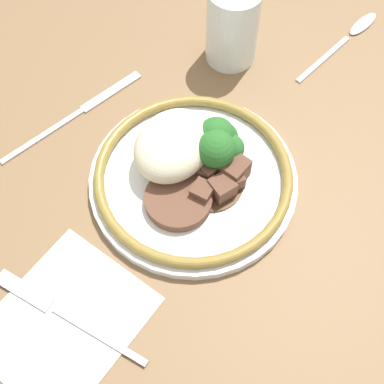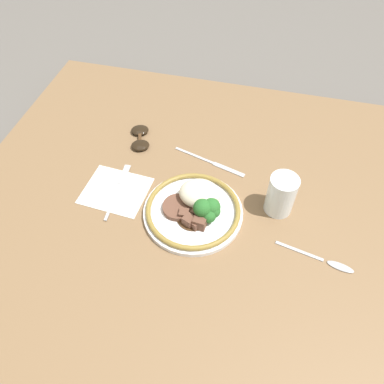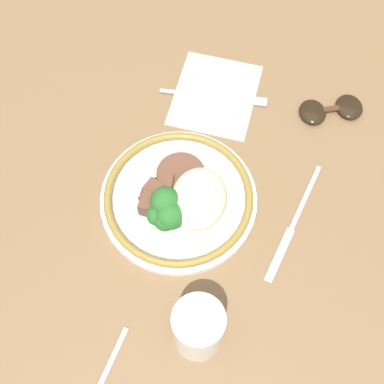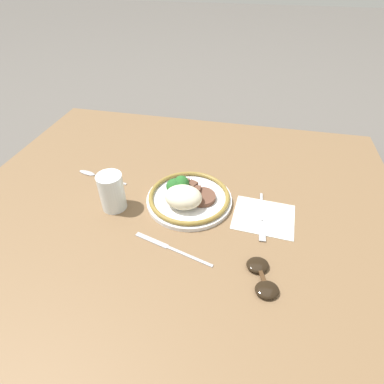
{
  "view_description": "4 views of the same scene",
  "coord_description": "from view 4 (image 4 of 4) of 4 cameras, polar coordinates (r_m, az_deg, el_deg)",
  "views": [
    {
      "loc": [
        -0.28,
        -0.19,
        0.56
      ],
      "look_at": [
        -0.05,
        -0.04,
        0.07
      ],
      "focal_mm": 50.0,
      "sensor_mm": 36.0,
      "label": 1
    },
    {
      "loc": [
        0.1,
        -0.52,
        0.76
      ],
      "look_at": [
        -0.03,
        0.01,
        0.09
      ],
      "focal_mm": 35.0,
      "sensor_mm": 36.0,
      "label": 2
    },
    {
      "loc": [
        0.3,
        0.06,
        0.77
      ],
      "look_at": [
        -0.03,
        -0.0,
        0.06
      ],
      "focal_mm": 50.0,
      "sensor_mm": 36.0,
      "label": 3
    },
    {
      "loc": [
        -0.16,
        0.58,
        0.59
      ],
      "look_at": [
        -0.03,
        -0.02,
        0.08
      ],
      "focal_mm": 28.0,
      "sensor_mm": 36.0,
      "label": 4
    }
  ],
  "objects": [
    {
      "name": "spoon",
      "position": [
        0.96,
        -18.33,
        3.18
      ],
      "size": [
        0.17,
        0.05,
        0.01
      ],
      "rotation": [
        0.0,
        0.0,
        -0.2
      ],
      "color": "#ADADB2",
      "rests_on": "dining_table"
    },
    {
      "name": "plate",
      "position": [
        0.81,
        -1.0,
        -0.69
      ],
      "size": [
        0.23,
        0.23,
        0.07
      ],
      "color": "white",
      "rests_on": "dining_table"
    },
    {
      "name": "knife",
      "position": [
        0.71,
        -4.27,
        -10.56
      ],
      "size": [
        0.2,
        0.07,
        0.0
      ],
      "rotation": [
        0.0,
        0.0,
        -0.28
      ],
      "color": "#ADADB2",
      "rests_on": "dining_table"
    },
    {
      "name": "ground_plane",
      "position": [
        0.84,
        -2.47,
        -4.69
      ],
      "size": [
        8.0,
        8.0,
        0.0
      ],
      "primitive_type": "plane",
      "color": "#5B5651"
    },
    {
      "name": "juice_glass",
      "position": [
        0.8,
        -14.95,
        -0.25
      ],
      "size": [
        0.07,
        0.07,
        0.1
      ],
      "color": "yellow",
      "rests_on": "dining_table"
    },
    {
      "name": "fork",
      "position": [
        0.78,
        13.17,
        -5.25
      ],
      "size": [
        0.02,
        0.18,
        0.0
      ],
      "rotation": [
        0.0,
        0.0,
        1.62
      ],
      "color": "#ADADB2",
      "rests_on": "napkin"
    },
    {
      "name": "dining_table",
      "position": [
        0.83,
        -2.51,
        -3.59
      ],
      "size": [
        1.19,
        1.02,
        0.04
      ],
      "color": "brown",
      "rests_on": "ground"
    },
    {
      "name": "napkin",
      "position": [
        0.79,
        13.48,
        -4.88
      ],
      "size": [
        0.16,
        0.14,
        0.0
      ],
      "color": "silver",
      "rests_on": "dining_table"
    },
    {
      "name": "sunglasses",
      "position": [
        0.67,
        13.21,
        -15.46
      ],
      "size": [
        0.08,
        0.11,
        0.01
      ],
      "rotation": [
        0.0,
        0.0,
        0.35
      ],
      "color": "black",
      "rests_on": "dining_table"
    }
  ]
}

